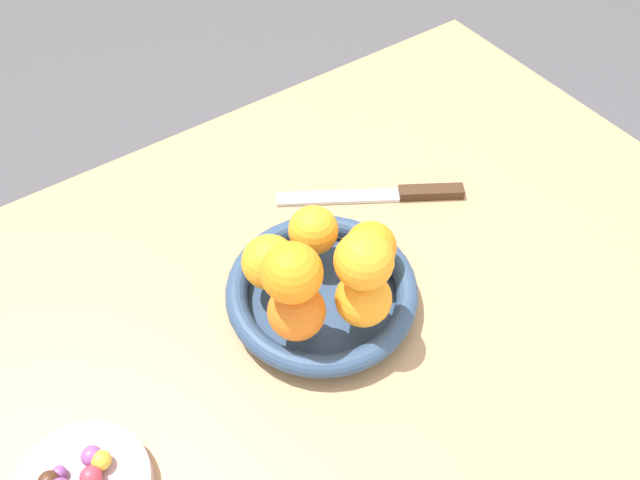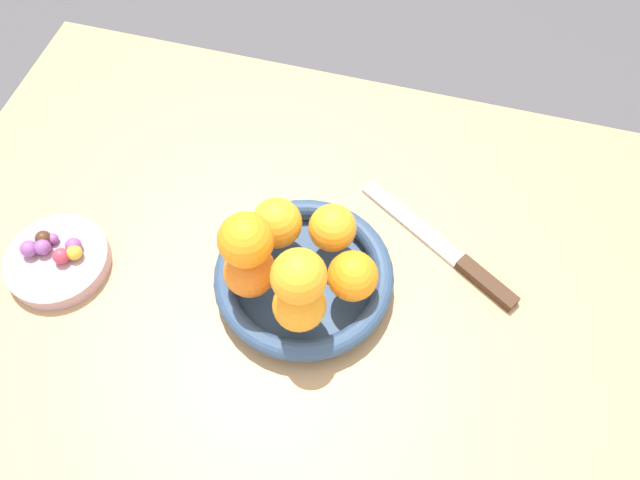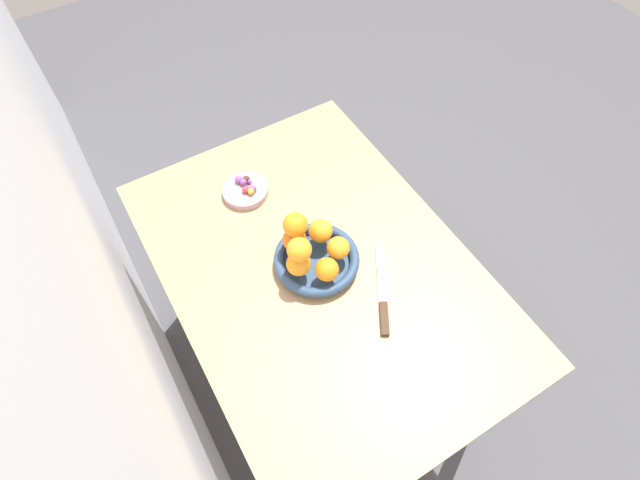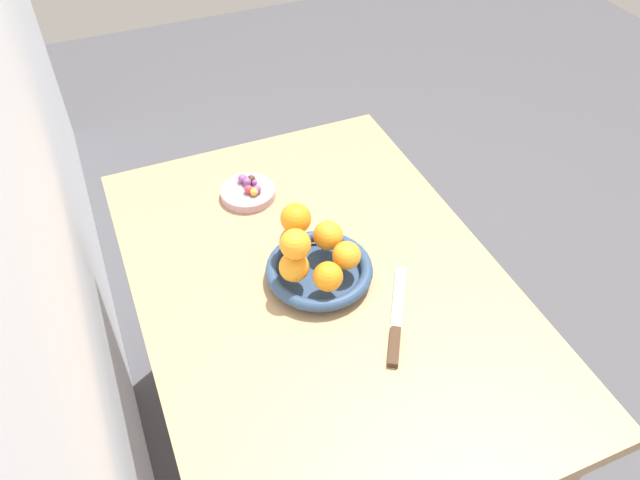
{
  "view_description": "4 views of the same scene",
  "coord_description": "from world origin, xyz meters",
  "px_view_note": "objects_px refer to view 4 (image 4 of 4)",
  "views": [
    {
      "loc": [
        0.25,
        0.35,
        1.37
      ],
      "look_at": [
        0.01,
        -0.01,
        0.84
      ],
      "focal_mm": 35.0,
      "sensor_mm": 36.0,
      "label": 1
    },
    {
      "loc": [
        -0.1,
        0.35,
        1.46
      ],
      "look_at": [
        -0.01,
        -0.01,
        0.84
      ],
      "focal_mm": 35.0,
      "sensor_mm": 36.0,
      "label": 2
    },
    {
      "loc": [
        -0.59,
        0.35,
        1.89
      ],
      "look_at": [
        0.04,
        -0.03,
        0.8
      ],
      "focal_mm": 28.0,
      "sensor_mm": 36.0,
      "label": 3
    },
    {
      "loc": [
        -0.82,
        0.35,
        1.73
      ],
      "look_at": [
        -0.0,
        0.01,
        0.87
      ],
      "focal_mm": 35.0,
      "sensor_mm": 36.0,
      "label": 4
    }
  ],
  "objects_px": {
    "orange_6": "(294,243)",
    "candy_ball_4": "(251,179)",
    "orange_4": "(294,241)",
    "candy_ball_1": "(249,189)",
    "candy_ball_0": "(257,189)",
    "candy_ball_6": "(254,192)",
    "orange_2": "(347,255)",
    "dining_table": "(322,309)",
    "orange_1": "(328,277)",
    "candy_ball_2": "(254,182)",
    "candy_ball_3": "(242,179)",
    "orange_3": "(328,235)",
    "orange_5": "(296,218)",
    "candy_ball_7": "(247,182)",
    "orange_0": "(294,267)",
    "candy_dish": "(248,193)",
    "knife": "(396,322)",
    "candy_ball_5": "(247,182)",
    "fruit_bowl": "(319,271)"
  },
  "relations": [
    {
      "from": "candy_ball_2",
      "to": "candy_ball_3",
      "type": "relative_size",
      "value": 0.65
    },
    {
      "from": "orange_0",
      "to": "candy_ball_1",
      "type": "bearing_deg",
      "value": -0.62
    },
    {
      "from": "orange_3",
      "to": "candy_ball_4",
      "type": "height_order",
      "value": "orange_3"
    },
    {
      "from": "orange_4",
      "to": "orange_6",
      "type": "xyz_separation_m",
      "value": [
        -0.06,
        0.02,
        0.06
      ]
    },
    {
      "from": "candy_ball_3",
      "to": "candy_ball_4",
      "type": "distance_m",
      "value": 0.02
    },
    {
      "from": "dining_table",
      "to": "candy_ball_1",
      "type": "xyz_separation_m",
      "value": [
        0.32,
        0.06,
        0.12
      ]
    },
    {
      "from": "orange_0",
      "to": "candy_ball_1",
      "type": "distance_m",
      "value": 0.32
    },
    {
      "from": "knife",
      "to": "candy_ball_0",
      "type": "bearing_deg",
      "value": 15.64
    },
    {
      "from": "orange_1",
      "to": "candy_ball_0",
      "type": "relative_size",
      "value": 3.0
    },
    {
      "from": "orange_3",
      "to": "orange_5",
      "type": "relative_size",
      "value": 1.0
    },
    {
      "from": "candy_ball_0",
      "to": "candy_ball_6",
      "type": "bearing_deg",
      "value": 122.46
    },
    {
      "from": "candy_ball_1",
      "to": "candy_ball_6",
      "type": "distance_m",
      "value": 0.02
    },
    {
      "from": "orange_4",
      "to": "candy_ball_1",
      "type": "height_order",
      "value": "orange_4"
    },
    {
      "from": "fruit_bowl",
      "to": "orange_3",
      "type": "distance_m",
      "value": 0.08
    },
    {
      "from": "candy_ball_2",
      "to": "candy_dish",
      "type": "bearing_deg",
      "value": 117.8
    },
    {
      "from": "orange_3",
      "to": "orange_5",
      "type": "distance_m",
      "value": 0.09
    },
    {
      "from": "candy_ball_2",
      "to": "candy_ball_7",
      "type": "xyz_separation_m",
      "value": [
        0.0,
        0.02,
        0.0
      ]
    },
    {
      "from": "orange_4",
      "to": "candy_ball_2",
      "type": "height_order",
      "value": "orange_4"
    },
    {
      "from": "orange_0",
      "to": "candy_ball_0",
      "type": "height_order",
      "value": "orange_0"
    },
    {
      "from": "orange_6",
      "to": "candy_ball_4",
      "type": "relative_size",
      "value": 3.01
    },
    {
      "from": "dining_table",
      "to": "orange_2",
      "type": "height_order",
      "value": "orange_2"
    },
    {
      "from": "candy_ball_0",
      "to": "candy_ball_2",
      "type": "bearing_deg",
      "value": -6.44
    },
    {
      "from": "candy_ball_7",
      "to": "dining_table",
      "type": "bearing_deg",
      "value": -171.58
    },
    {
      "from": "candy_ball_0",
      "to": "candy_ball_2",
      "type": "distance_m",
      "value": 0.03
    },
    {
      "from": "orange_2",
      "to": "candy_ball_3",
      "type": "distance_m",
      "value": 0.39
    },
    {
      "from": "orange_4",
      "to": "candy_ball_1",
      "type": "bearing_deg",
      "value": 5.36
    },
    {
      "from": "orange_6",
      "to": "candy_ball_1",
      "type": "xyz_separation_m",
      "value": [
        0.31,
        0.0,
        -0.1
      ]
    },
    {
      "from": "dining_table",
      "to": "knife",
      "type": "xyz_separation_m",
      "value": [
        -0.16,
        -0.09,
        0.09
      ]
    },
    {
      "from": "candy_ball_1",
      "to": "candy_ball_0",
      "type": "bearing_deg",
      "value": -112.52
    },
    {
      "from": "orange_4",
      "to": "dining_table",
      "type": "bearing_deg",
      "value": -153.84
    },
    {
      "from": "orange_2",
      "to": "candy_ball_1",
      "type": "height_order",
      "value": "orange_2"
    },
    {
      "from": "orange_4",
      "to": "candy_ball_6",
      "type": "relative_size",
      "value": 3.17
    },
    {
      "from": "candy_dish",
      "to": "orange_1",
      "type": "height_order",
      "value": "orange_1"
    },
    {
      "from": "candy_dish",
      "to": "candy_ball_3",
      "type": "height_order",
      "value": "candy_ball_3"
    },
    {
      "from": "dining_table",
      "to": "fruit_bowl",
      "type": "distance_m",
      "value": 0.11
    },
    {
      "from": "orange_3",
      "to": "orange_4",
      "type": "distance_m",
      "value": 0.07
    },
    {
      "from": "fruit_bowl",
      "to": "orange_4",
      "type": "distance_m",
      "value": 0.08
    },
    {
      "from": "candy_dish",
      "to": "candy_ball_4",
      "type": "xyz_separation_m",
      "value": [
        0.02,
        -0.02,
        0.02
      ]
    },
    {
      "from": "dining_table",
      "to": "candy_ball_2",
      "type": "xyz_separation_m",
      "value": [
        0.34,
        0.03,
        0.12
      ]
    },
    {
      "from": "candy_dish",
      "to": "candy_ball_0",
      "type": "height_order",
      "value": "candy_ball_0"
    },
    {
      "from": "orange_1",
      "to": "orange_2",
      "type": "xyz_separation_m",
      "value": [
        0.04,
        -0.06,
        -0.0
      ]
    },
    {
      "from": "orange_5",
      "to": "candy_ball_1",
      "type": "relative_size",
      "value": 3.02
    },
    {
      "from": "orange_3",
      "to": "orange_5",
      "type": "xyz_separation_m",
      "value": [
        0.01,
        0.07,
        0.06
      ]
    },
    {
      "from": "candy_ball_3",
      "to": "candy_ball_2",
      "type": "bearing_deg",
      "value": -130.95
    },
    {
      "from": "candy_ball_4",
      "to": "candy_ball_5",
      "type": "bearing_deg",
      "value": 106.31
    },
    {
      "from": "orange_4",
      "to": "candy_ball_7",
      "type": "relative_size",
      "value": 3.03
    },
    {
      "from": "candy_ball_0",
      "to": "orange_3",
      "type": "bearing_deg",
      "value": -162.9
    },
    {
      "from": "orange_4",
      "to": "candy_ball_4",
      "type": "xyz_separation_m",
      "value": [
        0.28,
        0.01,
        -0.04
      ]
    },
    {
      "from": "orange_0",
      "to": "candy_ball_6",
      "type": "xyz_separation_m",
      "value": [
        0.31,
        -0.01,
        -0.04
      ]
    },
    {
      "from": "orange_4",
      "to": "orange_1",
      "type": "bearing_deg",
      "value": -167.55
    }
  ]
}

